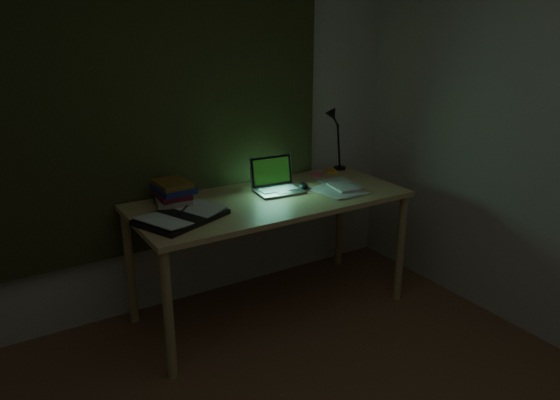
# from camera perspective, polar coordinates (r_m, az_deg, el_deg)

# --- Properties ---
(wall_back) EXTENTS (3.50, 0.00, 2.50)m
(wall_back) POSITION_cam_1_polar(r_m,az_deg,el_deg) (3.53, -12.20, 7.83)
(wall_back) COLOR beige
(wall_back) RESTS_ON ground
(curtain) EXTENTS (2.20, 0.06, 2.00)m
(curtain) POSITION_cam_1_polar(r_m,az_deg,el_deg) (3.46, -12.20, 10.97)
(curtain) COLOR #33381C
(curtain) RESTS_ON wall_back
(desk) EXTENTS (1.75, 0.77, 0.80)m
(desk) POSITION_cam_1_polar(r_m,az_deg,el_deg) (3.60, -1.01, -5.82)
(desk) COLOR #D6B373
(desk) RESTS_ON floor
(laptop) EXTENTS (0.33, 0.36, 0.22)m
(laptop) POSITION_cam_1_polar(r_m,az_deg,el_deg) (3.53, -0.07, 2.49)
(laptop) COLOR #AAABAF
(laptop) RESTS_ON desk
(open_textbook) EXTENTS (0.56, 0.49, 0.04)m
(open_textbook) POSITION_cam_1_polar(r_m,az_deg,el_deg) (3.14, -10.30, -1.65)
(open_textbook) COLOR silver
(open_textbook) RESTS_ON desk
(book_stack) EXTENTS (0.22, 0.26, 0.16)m
(book_stack) POSITION_cam_1_polar(r_m,az_deg,el_deg) (3.34, -11.11, 0.71)
(book_stack) COLOR silver
(book_stack) RESTS_ON desk
(loose_papers) EXTENTS (0.42, 0.43, 0.02)m
(loose_papers) POSITION_cam_1_polar(r_m,az_deg,el_deg) (3.64, 5.83, 1.30)
(loose_papers) COLOR silver
(loose_papers) RESTS_ON desk
(mouse) EXTENTS (0.09, 0.12, 0.04)m
(mouse) POSITION_cam_1_polar(r_m,az_deg,el_deg) (3.63, 2.42, 1.48)
(mouse) COLOR black
(mouse) RESTS_ON desk
(sticky_yellow) EXTENTS (0.10, 0.10, 0.02)m
(sticky_yellow) POSITION_cam_1_polar(r_m,az_deg,el_deg) (4.02, 5.35, 3.02)
(sticky_yellow) COLOR yellow
(sticky_yellow) RESTS_ON desk
(sticky_pink) EXTENTS (0.09, 0.09, 0.01)m
(sticky_pink) POSITION_cam_1_polar(r_m,az_deg,el_deg) (3.94, 3.86, 2.69)
(sticky_pink) COLOR #FF638E
(sticky_pink) RESTS_ON desk
(desk_lamp) EXTENTS (0.35, 0.29, 0.48)m
(desk_lamp) POSITION_cam_1_polar(r_m,az_deg,el_deg) (4.06, 6.37, 6.49)
(desk_lamp) COLOR black
(desk_lamp) RESTS_ON desk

